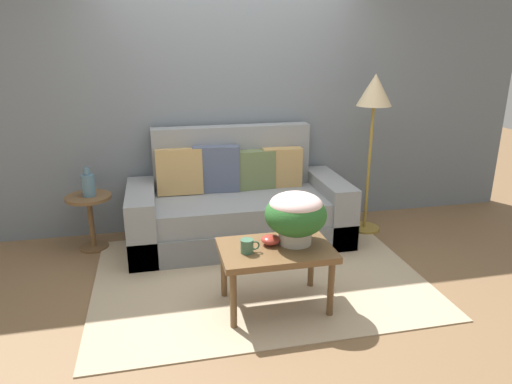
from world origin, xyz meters
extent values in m
plane|color=brown|center=(0.00, 0.00, 0.00)|extent=(14.00, 14.00, 0.00)
cube|color=slate|center=(0.00, 1.26, 1.33)|extent=(6.40, 0.12, 2.66)
cube|color=tan|center=(0.00, -0.03, 0.01)|extent=(2.66, 1.95, 0.01)
cube|color=slate|center=(-0.02, 0.70, 0.13)|extent=(2.08, 0.92, 0.26)
cube|color=gray|center=(-0.02, 0.67, 0.37)|extent=(1.57, 0.83, 0.21)
cube|color=gray|center=(-0.02, 1.07, 0.66)|extent=(1.57, 0.17, 0.85)
cube|color=gray|center=(-0.93, 0.70, 0.30)|extent=(0.25, 0.92, 0.60)
cube|color=gray|center=(0.89, 0.70, 0.30)|extent=(0.25, 0.92, 0.60)
cube|color=#607047|center=(0.18, 0.92, 0.67)|extent=(0.39, 0.18, 0.39)
cube|color=tan|center=(-0.56, 0.91, 0.69)|extent=(0.44, 0.20, 0.45)
cube|color=tan|center=(0.46, 0.92, 0.67)|extent=(0.40, 0.16, 0.39)
cube|color=#4C5670|center=(-0.21, 0.91, 0.70)|extent=(0.46, 0.21, 0.45)
cylinder|color=brown|center=(-0.32, -0.71, 0.22)|extent=(0.05, 0.05, 0.43)
cylinder|color=brown|center=(0.37, -0.71, 0.22)|extent=(0.05, 0.05, 0.43)
cylinder|color=brown|center=(-0.32, -0.28, 0.22)|extent=(0.05, 0.05, 0.43)
cylinder|color=brown|center=(0.37, -0.28, 0.22)|extent=(0.05, 0.05, 0.43)
cube|color=brown|center=(0.03, -0.49, 0.45)|extent=(0.81, 0.53, 0.05)
cylinder|color=brown|center=(-1.41, 0.86, 0.01)|extent=(0.27, 0.27, 0.03)
cylinder|color=brown|center=(-1.41, 0.86, 0.26)|extent=(0.05, 0.05, 0.47)
cylinder|color=brown|center=(-1.41, 0.86, 0.51)|extent=(0.41, 0.41, 0.03)
cylinder|color=olive|center=(1.31, 0.72, 0.01)|extent=(0.31, 0.31, 0.03)
cylinder|color=olive|center=(1.31, 0.72, 0.66)|extent=(0.03, 0.03, 1.26)
cone|color=#C6B289|center=(1.31, 0.72, 1.44)|extent=(0.34, 0.34, 0.30)
cylinder|color=#B7B2A8|center=(0.18, -0.45, 0.54)|extent=(0.24, 0.24, 0.12)
ellipsoid|color=#286028|center=(0.18, -0.45, 0.70)|extent=(0.45, 0.45, 0.31)
ellipsoid|color=beige|center=(0.18, -0.45, 0.78)|extent=(0.38, 0.38, 0.17)
cylinder|color=#3D664C|center=(-0.19, -0.54, 0.53)|extent=(0.09, 0.09, 0.10)
torus|color=#3D664C|center=(-0.14, -0.54, 0.53)|extent=(0.07, 0.01, 0.07)
cylinder|color=#B2382D|center=(0.00, -0.44, 0.49)|extent=(0.05, 0.05, 0.02)
ellipsoid|color=#B2382D|center=(0.00, -0.44, 0.52)|extent=(0.14, 0.14, 0.06)
cylinder|color=slate|center=(-1.39, 0.85, 0.63)|extent=(0.12, 0.12, 0.20)
cylinder|color=slate|center=(-1.39, 0.85, 0.76)|extent=(0.05, 0.05, 0.07)
camera|label=1|loc=(-0.77, -3.41, 1.89)|focal=32.49mm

